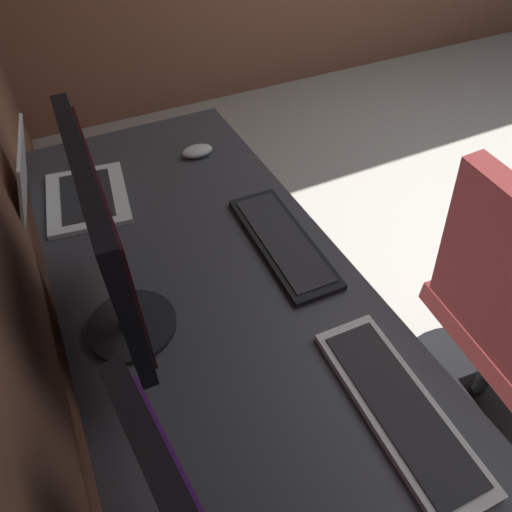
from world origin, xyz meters
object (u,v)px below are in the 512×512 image
at_px(laptop_leftmost, 63,189).
at_px(drawer_pedestal, 202,352).
at_px(keyboard_spare, 283,241).
at_px(mouse_spare, 197,151).
at_px(monitor_primary, 108,245).
at_px(keyboard_main, 399,407).
at_px(office_chair, 503,331).

bearing_deg(laptop_leftmost, drawer_pedestal, -150.55).
distance_m(drawer_pedestal, laptop_leftmost, 0.64).
distance_m(keyboard_spare, mouse_spare, 0.50).
xyz_separation_m(monitor_primary, keyboard_main, (-0.43, -0.41, -0.25)).
height_order(monitor_primary, mouse_spare, monitor_primary).
xyz_separation_m(drawer_pedestal, mouse_spare, (0.48, -0.21, 0.40)).
bearing_deg(office_chair, mouse_spare, 34.72).
bearing_deg(keyboard_main, mouse_spare, 1.61).
xyz_separation_m(mouse_spare, office_chair, (-0.87, -0.61, -0.29)).
relative_size(monitor_primary, keyboard_main, 1.09).
height_order(drawer_pedestal, office_chair, office_chair).
bearing_deg(office_chair, keyboard_main, 103.50).
relative_size(laptop_leftmost, mouse_spare, 3.21).
bearing_deg(mouse_spare, keyboard_main, -178.39).
bearing_deg(laptop_leftmost, monitor_primary, -174.09).
height_order(monitor_primary, laptop_leftmost, monitor_primary).
bearing_deg(mouse_spare, keyboard_spare, -174.29).
bearing_deg(monitor_primary, drawer_pedestal, -58.09).
xyz_separation_m(drawer_pedestal, office_chair, (-0.40, -0.81, 0.11)).
height_order(laptop_leftmost, keyboard_spare, laptop_leftmost).
bearing_deg(drawer_pedestal, keyboard_main, -156.38).
distance_m(drawer_pedestal, mouse_spare, 0.66).
bearing_deg(office_chair, laptop_leftmost, 52.30).
distance_m(monitor_primary, office_chair, 1.16).
relative_size(monitor_primary, laptop_leftmost, 1.39).
xyz_separation_m(drawer_pedestal, keyboard_main, (-0.54, -0.23, 0.39)).
xyz_separation_m(laptop_leftmost, mouse_spare, (0.07, -0.44, -0.04)).
relative_size(drawer_pedestal, laptop_leftmost, 2.08).
bearing_deg(monitor_primary, laptop_leftmost, 5.91).
bearing_deg(drawer_pedestal, keyboard_spare, -95.23).
relative_size(drawer_pedestal, keyboard_main, 1.63).
relative_size(monitor_primary, office_chair, 0.48).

